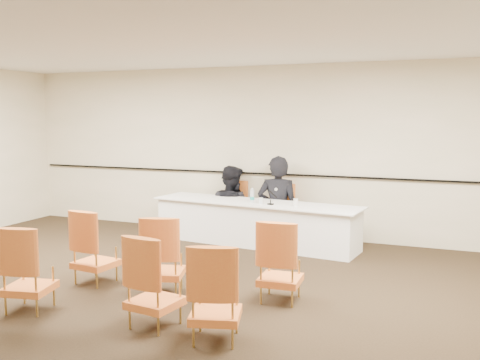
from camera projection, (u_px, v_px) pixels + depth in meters
name	position (u px, v px, depth m)	size (l,w,h in m)	color
floor	(155.00, 307.00, 5.95)	(10.00, 10.00, 0.00)	black
ceiling	(150.00, 31.00, 5.60)	(10.00, 10.00, 0.00)	white
wall_back	(271.00, 151.00, 9.46)	(10.00, 0.04, 3.00)	beige
wall_rail	(270.00, 174.00, 9.47)	(9.80, 0.04, 0.03)	black
panel_table	(255.00, 223.00, 8.84)	(3.55, 0.82, 0.71)	white
panelist_main	(278.00, 213.00, 9.22)	(0.72, 0.47, 1.98)	black
panelist_main_chair	(278.00, 212.00, 9.21)	(0.50, 0.50, 0.95)	#CD4A24
panelist_second	(231.00, 213.00, 9.67)	(0.85, 0.66, 1.74)	black
panelist_second_chair	(231.00, 208.00, 9.65)	(0.50, 0.50, 0.95)	#CD4A24
papers	(277.00, 204.00, 8.61)	(0.30, 0.22, 0.00)	white
microphone	(271.00, 197.00, 8.51)	(0.09, 0.19, 0.26)	black
water_bottle	(252.00, 195.00, 8.75)	(0.07, 0.07, 0.24)	teal
drinking_glass	(261.00, 201.00, 8.61)	(0.06, 0.06, 0.10)	silver
coffee_cup	(296.00, 203.00, 8.35)	(0.08, 0.08, 0.12)	silver
aud_chair_front_left	(95.00, 246.00, 6.76)	(0.50, 0.50, 0.95)	#CD4A24
aud_chair_front_mid	(163.00, 254.00, 6.35)	(0.50, 0.50, 0.95)	#CD4A24
aud_chair_front_right	(281.00, 260.00, 6.09)	(0.50, 0.50, 0.95)	#CD4A24
aud_chair_back_left	(29.00, 268.00, 5.79)	(0.50, 0.50, 0.95)	#CD4A24
aud_chair_back_mid	(155.00, 281.00, 5.34)	(0.50, 0.50, 0.95)	#CD4A24
aud_chair_back_right	(216.00, 292.00, 5.00)	(0.50, 0.50, 0.95)	#CD4A24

